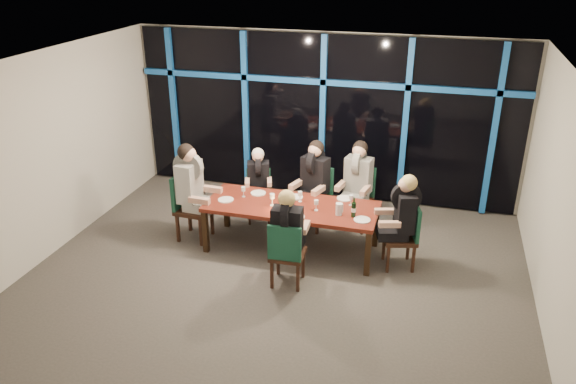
# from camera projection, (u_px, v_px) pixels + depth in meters

# --- Properties ---
(room) EXTENTS (7.04, 7.00, 3.02)m
(room) POSITION_uv_depth(u_px,v_px,m) (275.00, 141.00, 7.23)
(room) COLOR #514D48
(room) RESTS_ON ground
(window_wall) EXTENTS (6.86, 0.43, 2.94)m
(window_wall) POSITION_uv_depth(u_px,v_px,m) (324.00, 115.00, 10.00)
(window_wall) COLOR black
(window_wall) RESTS_ON ground
(dining_table) EXTENTS (2.60, 1.00, 0.75)m
(dining_table) POSITION_uv_depth(u_px,v_px,m) (292.00, 209.00, 8.48)
(dining_table) COLOR maroon
(dining_table) RESTS_ON ground
(chair_far_left) EXTENTS (0.51, 0.51, 0.88)m
(chair_far_left) POSITION_uv_depth(u_px,v_px,m) (259.00, 192.00, 9.53)
(chair_far_left) COLOR #321A10
(chair_far_left) RESTS_ON ground
(chair_far_mid) EXTENTS (0.60, 0.60, 1.03)m
(chair_far_mid) POSITION_uv_depth(u_px,v_px,m) (316.00, 194.00, 9.27)
(chair_far_mid) COLOR #321A10
(chair_far_mid) RESTS_ON ground
(chair_far_right) EXTENTS (0.56, 0.56, 1.02)m
(chair_far_right) POSITION_uv_depth(u_px,v_px,m) (358.00, 194.00, 9.26)
(chair_far_right) COLOR #321A10
(chair_far_right) RESTS_ON ground
(chair_end_left) EXTENTS (0.53, 0.53, 1.09)m
(chair_end_left) POSITION_uv_depth(u_px,v_px,m) (188.00, 203.00, 8.86)
(chair_end_left) COLOR #321A10
(chair_end_left) RESTS_ON ground
(chair_end_right) EXTENTS (0.56, 0.56, 0.99)m
(chair_end_right) POSITION_uv_depth(u_px,v_px,m) (406.00, 233.00, 8.07)
(chair_end_right) COLOR #321A10
(chair_end_right) RESTS_ON ground
(chair_near_mid) EXTENTS (0.48, 0.48, 0.98)m
(chair_near_mid) POSITION_uv_depth(u_px,v_px,m) (286.00, 251.00, 7.58)
(chair_near_mid) COLOR #321A10
(chair_near_mid) RESTS_ON ground
(diner_far_left) EXTENTS (0.52, 0.60, 0.86)m
(diner_far_left) POSITION_uv_depth(u_px,v_px,m) (258.00, 175.00, 9.32)
(diner_far_left) COLOR black
(diner_far_left) RESTS_ON ground
(diner_far_mid) EXTENTS (0.61, 0.70, 1.00)m
(diner_far_mid) POSITION_uv_depth(u_px,v_px,m) (314.00, 172.00, 9.04)
(diner_far_mid) COLOR black
(diner_far_mid) RESTS_ON ground
(diner_far_right) EXTENTS (0.56, 0.68, 1.00)m
(diner_far_right) POSITION_uv_depth(u_px,v_px,m) (358.00, 173.00, 9.03)
(diner_far_right) COLOR black
(diner_far_right) RESTS_ON ground
(diner_end_left) EXTENTS (0.69, 0.55, 1.06)m
(diner_end_left) POSITION_uv_depth(u_px,v_px,m) (191.00, 179.00, 8.66)
(diner_end_left) COLOR black
(diner_end_left) RESTS_ON ground
(diner_end_right) EXTENTS (0.67, 0.57, 0.96)m
(diner_end_right) POSITION_uv_depth(u_px,v_px,m) (403.00, 208.00, 7.91)
(diner_end_right) COLOR black
(diner_end_right) RESTS_ON ground
(diner_near_mid) EXTENTS (0.50, 0.62, 0.96)m
(diner_near_mid) POSITION_uv_depth(u_px,v_px,m) (288.00, 223.00, 7.50)
(diner_near_mid) COLOR black
(diner_near_mid) RESTS_ON ground
(plate_far_left) EXTENTS (0.24, 0.24, 0.01)m
(plate_far_left) POSITION_uv_depth(u_px,v_px,m) (258.00, 193.00, 8.84)
(plate_far_left) COLOR white
(plate_far_left) RESTS_ON dining_table
(plate_far_mid) EXTENTS (0.24, 0.24, 0.01)m
(plate_far_mid) POSITION_uv_depth(u_px,v_px,m) (295.00, 197.00, 8.70)
(plate_far_mid) COLOR white
(plate_far_mid) RESTS_ON dining_table
(plate_far_right) EXTENTS (0.24, 0.24, 0.01)m
(plate_far_right) POSITION_uv_depth(u_px,v_px,m) (344.00, 198.00, 8.65)
(plate_far_right) COLOR white
(plate_far_right) RESTS_ON dining_table
(plate_end_left) EXTENTS (0.24, 0.24, 0.01)m
(plate_end_left) POSITION_uv_depth(u_px,v_px,m) (226.00, 200.00, 8.61)
(plate_end_left) COLOR white
(plate_end_left) RESTS_ON dining_table
(plate_end_right) EXTENTS (0.24, 0.24, 0.01)m
(plate_end_right) POSITION_uv_depth(u_px,v_px,m) (362.00, 220.00, 7.99)
(plate_end_right) COLOR white
(plate_end_right) RESTS_ON dining_table
(plate_near_mid) EXTENTS (0.24, 0.24, 0.01)m
(plate_near_mid) POSITION_uv_depth(u_px,v_px,m) (297.00, 217.00, 8.08)
(plate_near_mid) COLOR white
(plate_near_mid) RESTS_ON dining_table
(wine_bottle) EXTENTS (0.07, 0.07, 0.30)m
(wine_bottle) POSITION_uv_depth(u_px,v_px,m) (354.00, 209.00, 8.05)
(wine_bottle) COLOR black
(wine_bottle) RESTS_ON dining_table
(water_pitcher) EXTENTS (0.11, 0.10, 0.18)m
(water_pitcher) POSITION_uv_depth(u_px,v_px,m) (339.00, 209.00, 8.12)
(water_pitcher) COLOR white
(water_pitcher) RESTS_ON dining_table
(tea_light) EXTENTS (0.05, 0.05, 0.03)m
(tea_light) POSITION_uv_depth(u_px,v_px,m) (277.00, 209.00, 8.29)
(tea_light) COLOR #FDA84C
(tea_light) RESTS_ON dining_table
(wine_glass_a) EXTENTS (0.07, 0.07, 0.19)m
(wine_glass_a) POSITION_uv_depth(u_px,v_px,m) (272.00, 197.00, 8.38)
(wine_glass_a) COLOR white
(wine_glass_a) RESTS_ON dining_table
(wine_glass_b) EXTENTS (0.06, 0.06, 0.17)m
(wine_glass_b) POSITION_uv_depth(u_px,v_px,m) (300.00, 194.00, 8.52)
(wine_glass_b) COLOR silver
(wine_glass_b) RESTS_ON dining_table
(wine_glass_c) EXTENTS (0.06, 0.06, 0.17)m
(wine_glass_c) POSITION_uv_depth(u_px,v_px,m) (316.00, 203.00, 8.24)
(wine_glass_c) COLOR silver
(wine_glass_c) RESTS_ON dining_table
(wine_glass_d) EXTENTS (0.06, 0.06, 0.16)m
(wine_glass_d) POSITION_uv_depth(u_px,v_px,m) (243.00, 190.00, 8.68)
(wine_glass_d) COLOR silver
(wine_glass_d) RESTS_ON dining_table
(wine_glass_e) EXTENTS (0.06, 0.06, 0.16)m
(wine_glass_e) POSITION_uv_depth(u_px,v_px,m) (351.00, 198.00, 8.40)
(wine_glass_e) COLOR silver
(wine_glass_e) RESTS_ON dining_table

